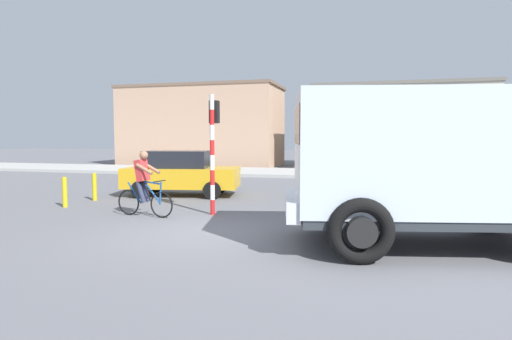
{
  "coord_description": "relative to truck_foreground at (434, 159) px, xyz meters",
  "views": [
    {
      "loc": [
        3.42,
        -8.35,
        2.07
      ],
      "look_at": [
        0.48,
        2.5,
        1.2
      ],
      "focal_mm": 29.63,
      "sensor_mm": 36.0,
      "label": 1
    }
  ],
  "objects": [
    {
      "name": "building_mid_block",
      "position": [
        0.58,
        21.72,
        1.05
      ],
      "size": [
        10.97,
        7.69,
        5.43
      ],
      "color": "#B2AD9E",
      "rests_on": "ground"
    },
    {
      "name": "ground_plane",
      "position": [
        -4.58,
        -0.19,
        -1.67
      ],
      "size": [
        120.0,
        120.0,
        0.0
      ],
      "primitive_type": "plane",
      "color": "slate"
    },
    {
      "name": "bollard_far",
      "position": [
        -9.89,
        3.36,
        -1.22
      ],
      "size": [
        0.14,
        0.14,
        0.9
      ],
      "primitive_type": "cylinder",
      "color": "gold",
      "rests_on": "ground"
    },
    {
      "name": "cyclist",
      "position": [
        -6.85,
        1.27,
        -0.8
      ],
      "size": [
        1.72,
        0.53,
        1.72
      ],
      "color": "black",
      "rests_on": "ground"
    },
    {
      "name": "car_white_mid",
      "position": [
        -7.67,
        5.23,
        -0.85
      ],
      "size": [
        4.24,
        2.41,
        1.6
      ],
      "color": "gold",
      "rests_on": "ground"
    },
    {
      "name": "truck_foreground",
      "position": [
        0.0,
        0.0,
        0.0
      ],
      "size": [
        5.81,
        3.64,
        2.9
      ],
      "color": "silver",
      "rests_on": "ground"
    },
    {
      "name": "building_corner_left",
      "position": [
        -13.38,
        21.05,
        1.26
      ],
      "size": [
        11.79,
        5.32,
        5.85
      ],
      "color": "tan",
      "rests_on": "ground"
    },
    {
      "name": "traffic_light_pole",
      "position": [
        -5.22,
        2.07,
        0.4
      ],
      "size": [
        0.24,
        0.43,
        3.2
      ],
      "color": "red",
      "rests_on": "ground"
    },
    {
      "name": "sidewalk_far",
      "position": [
        -4.58,
        14.96,
        -1.59
      ],
      "size": [
        80.0,
        5.0,
        0.16
      ],
      "primitive_type": "cube",
      "color": "#ADADA8",
      "rests_on": "ground"
    },
    {
      "name": "bollard_near",
      "position": [
        -9.89,
        1.96,
        -1.22
      ],
      "size": [
        0.14,
        0.14,
        0.9
      ],
      "primitive_type": "cylinder",
      "color": "gold",
      "rests_on": "ground"
    }
  ]
}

